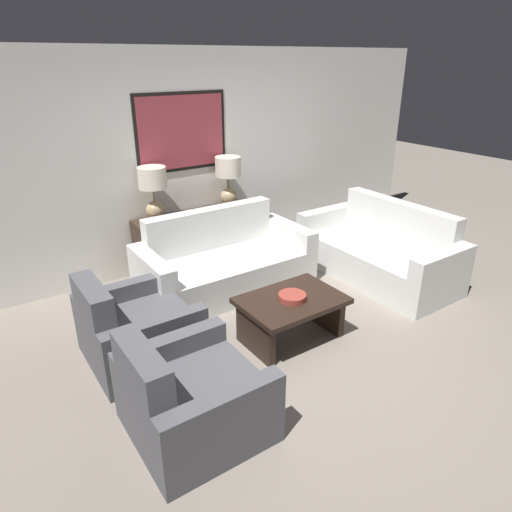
{
  "coord_description": "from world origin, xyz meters",
  "views": [
    {
      "loc": [
        -2.43,
        -2.64,
        2.53
      ],
      "look_at": [
        -0.01,
        0.9,
        0.65
      ],
      "focal_mm": 32.0,
      "sensor_mm": 36.0,
      "label": 1
    }
  ],
  "objects_px": {
    "table_lamp_left": "(153,188)",
    "couch_by_side": "(379,253)",
    "couch_by_back_wall": "(224,265)",
    "decorative_bowl": "(292,297)",
    "console_table": "(196,241)",
    "armchair_near_back_wall": "(136,331)",
    "table_lamp_right": "(228,176)",
    "coffee_table": "(291,310)",
    "armchair_near_camera": "(191,399)"
  },
  "relations": [
    {
      "from": "table_lamp_left",
      "to": "couch_by_side",
      "type": "relative_size",
      "value": 0.32
    },
    {
      "from": "couch_by_back_wall",
      "to": "decorative_bowl",
      "type": "bearing_deg",
      "value": -91.21
    },
    {
      "from": "console_table",
      "to": "armchair_near_back_wall",
      "type": "bearing_deg",
      "value": -133.22
    },
    {
      "from": "table_lamp_right",
      "to": "decorative_bowl",
      "type": "relative_size",
      "value": 2.46
    },
    {
      "from": "couch_by_back_wall",
      "to": "table_lamp_right",
      "type": "bearing_deg",
      "value": 54.22
    },
    {
      "from": "table_lamp_left",
      "to": "table_lamp_right",
      "type": "xyz_separation_m",
      "value": [
        1.01,
        0.0,
        0.0
      ]
    },
    {
      "from": "couch_by_back_wall",
      "to": "coffee_table",
      "type": "height_order",
      "value": "couch_by_back_wall"
    },
    {
      "from": "couch_by_side",
      "to": "armchair_near_back_wall",
      "type": "xyz_separation_m",
      "value": [
        -3.12,
        0.04,
        -0.02
      ]
    },
    {
      "from": "table_lamp_left",
      "to": "couch_by_side",
      "type": "xyz_separation_m",
      "value": [
        2.27,
        -1.49,
        -0.84
      ]
    },
    {
      "from": "couch_by_back_wall",
      "to": "decorative_bowl",
      "type": "relative_size",
      "value": 7.59
    },
    {
      "from": "table_lamp_left",
      "to": "couch_by_side",
      "type": "bearing_deg",
      "value": -33.32
    },
    {
      "from": "console_table",
      "to": "couch_by_side",
      "type": "xyz_separation_m",
      "value": [
        1.76,
        -1.49,
        -0.07
      ]
    },
    {
      "from": "couch_by_back_wall",
      "to": "couch_by_side",
      "type": "relative_size",
      "value": 1.0
    },
    {
      "from": "decorative_bowl",
      "to": "couch_by_side",
      "type": "bearing_deg",
      "value": 16.04
    },
    {
      "from": "decorative_bowl",
      "to": "armchair_near_back_wall",
      "type": "bearing_deg",
      "value": 157.34
    },
    {
      "from": "armchair_near_camera",
      "to": "coffee_table",
      "type": "bearing_deg",
      "value": 21.84
    },
    {
      "from": "console_table",
      "to": "table_lamp_left",
      "type": "height_order",
      "value": "table_lamp_left"
    },
    {
      "from": "coffee_table",
      "to": "armchair_near_back_wall",
      "type": "xyz_separation_m",
      "value": [
        -1.34,
        0.54,
        -0.03
      ]
    },
    {
      "from": "table_lamp_left",
      "to": "table_lamp_right",
      "type": "relative_size",
      "value": 1.0
    },
    {
      "from": "armchair_near_back_wall",
      "to": "console_table",
      "type": "bearing_deg",
      "value": 46.78
    },
    {
      "from": "couch_by_side",
      "to": "armchair_near_back_wall",
      "type": "relative_size",
      "value": 2.16
    },
    {
      "from": "coffee_table",
      "to": "couch_by_side",
      "type": "bearing_deg",
      "value": 15.55
    },
    {
      "from": "couch_by_back_wall",
      "to": "decorative_bowl",
      "type": "distance_m",
      "value": 1.31
    },
    {
      "from": "console_table",
      "to": "armchair_near_camera",
      "type": "distance_m",
      "value": 2.87
    },
    {
      "from": "armchair_near_back_wall",
      "to": "table_lamp_left",
      "type": "bearing_deg",
      "value": 59.48
    },
    {
      "from": "couch_by_back_wall",
      "to": "armchair_near_back_wall",
      "type": "distance_m",
      "value": 1.55
    },
    {
      "from": "couch_by_back_wall",
      "to": "couch_by_side",
      "type": "distance_m",
      "value": 1.93
    },
    {
      "from": "table_lamp_right",
      "to": "couch_by_side",
      "type": "height_order",
      "value": "table_lamp_right"
    },
    {
      "from": "couch_by_back_wall",
      "to": "console_table",
      "type": "bearing_deg",
      "value": 90.0
    },
    {
      "from": "couch_by_side",
      "to": "armchair_near_camera",
      "type": "distance_m",
      "value": 3.29
    },
    {
      "from": "console_table",
      "to": "table_lamp_right",
      "type": "xyz_separation_m",
      "value": [
        0.51,
        0.0,
        0.77
      ]
    },
    {
      "from": "couch_by_back_wall",
      "to": "couch_by_side",
      "type": "height_order",
      "value": "same"
    },
    {
      "from": "table_lamp_right",
      "to": "armchair_near_back_wall",
      "type": "height_order",
      "value": "table_lamp_right"
    },
    {
      "from": "couch_by_side",
      "to": "armchair_near_camera",
      "type": "bearing_deg",
      "value": -161.68
    },
    {
      "from": "couch_by_side",
      "to": "armchair_near_back_wall",
      "type": "distance_m",
      "value": 3.12
    },
    {
      "from": "couch_by_back_wall",
      "to": "armchair_near_back_wall",
      "type": "height_order",
      "value": "couch_by_back_wall"
    },
    {
      "from": "coffee_table",
      "to": "armchair_near_camera",
      "type": "bearing_deg",
      "value": -158.16
    },
    {
      "from": "decorative_bowl",
      "to": "console_table",
      "type": "bearing_deg",
      "value": 89.22
    },
    {
      "from": "table_lamp_left",
      "to": "couch_by_back_wall",
      "type": "xyz_separation_m",
      "value": [
        0.51,
        -0.7,
        -0.84
      ]
    },
    {
      "from": "console_table",
      "to": "table_lamp_right",
      "type": "relative_size",
      "value": 2.39
    },
    {
      "from": "table_lamp_left",
      "to": "decorative_bowl",
      "type": "xyz_separation_m",
      "value": [
        0.48,
        -2.0,
        -0.67
      ]
    },
    {
      "from": "console_table",
      "to": "table_lamp_left",
      "type": "relative_size",
      "value": 2.39
    },
    {
      "from": "coffee_table",
      "to": "armchair_near_back_wall",
      "type": "relative_size",
      "value": 1.04
    },
    {
      "from": "couch_by_side",
      "to": "armchair_near_back_wall",
      "type": "height_order",
      "value": "couch_by_side"
    },
    {
      "from": "couch_by_back_wall",
      "to": "coffee_table",
      "type": "bearing_deg",
      "value": -90.84
    },
    {
      "from": "table_lamp_left",
      "to": "armchair_near_back_wall",
      "type": "distance_m",
      "value": 1.89
    },
    {
      "from": "table_lamp_left",
      "to": "decorative_bowl",
      "type": "relative_size",
      "value": 2.46
    },
    {
      "from": "coffee_table",
      "to": "table_lamp_left",
      "type": "bearing_deg",
      "value": 103.82
    },
    {
      "from": "table_lamp_left",
      "to": "decorative_bowl",
      "type": "bearing_deg",
      "value": -76.54
    },
    {
      "from": "console_table",
      "to": "couch_by_side",
      "type": "height_order",
      "value": "couch_by_side"
    }
  ]
}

